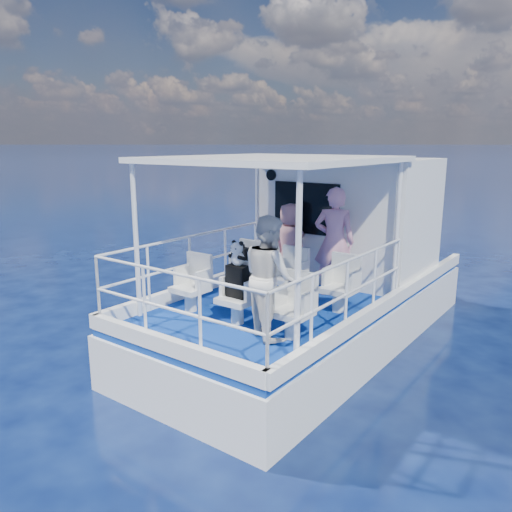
{
  "coord_description": "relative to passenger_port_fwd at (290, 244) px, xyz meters",
  "views": [
    {
      "loc": [
        4.16,
        -6.25,
        3.37
      ],
      "look_at": [
        -0.19,
        -0.4,
        1.71
      ],
      "focal_mm": 35.0,
      "sensor_mm": 36.0,
      "label": 1
    }
  ],
  "objects": [
    {
      "name": "backpack_center",
      "position": [
        0.52,
        -2.14,
        -0.12
      ],
      "size": [
        0.3,
        0.17,
        0.45
      ],
      "primitive_type": "cube",
      "color": "black",
      "rests_on": "seat_center_aft"
    },
    {
      "name": "panda",
      "position": [
        0.52,
        -2.13,
        0.28
      ],
      "size": [
        0.22,
        0.18,
        0.34
      ],
      "primitive_type": null,
      "color": "white",
      "rests_on": "backpack_center"
    },
    {
      "name": "backpack_port",
      "position": [
        -0.39,
        -0.91,
        -0.15
      ],
      "size": [
        0.29,
        0.16,
        0.38
      ],
      "primitive_type": "cube",
      "color": "black",
      "rests_on": "seat_port_fwd"
    },
    {
      "name": "cabin",
      "position": [
        0.53,
        1.24,
        0.38
      ],
      "size": [
        2.85,
        2.0,
        2.2
      ],
      "primitive_type": "cube",
      "color": "white",
      "rests_on": "deck"
    },
    {
      "name": "seat_stbd_fwd",
      "position": [
        1.43,
        -0.86,
        -0.53
      ],
      "size": [
        0.48,
        0.46,
        0.38
      ],
      "primitive_type": "cube",
      "color": "silver",
      "rests_on": "deck"
    },
    {
      "name": "seat_port_fwd",
      "position": [
        -0.37,
        -0.86,
        -0.53
      ],
      "size": [
        0.48,
        0.46,
        0.38
      ],
      "primitive_type": "cube",
      "color": "silver",
      "rests_on": "deck"
    },
    {
      "name": "deck",
      "position": [
        0.53,
        -0.06,
        -0.77
      ],
      "size": [
        2.9,
        6.9,
        0.1
      ],
      "primitive_type": "cube",
      "color": "navy",
      "rests_on": "hull"
    },
    {
      "name": "passenger_stbd_fwd",
      "position": [
        0.95,
        -0.14,
        0.17
      ],
      "size": [
        0.76,
        0.64,
        1.79
      ],
      "primitive_type": "imported",
      "rotation": [
        0.0,
        0.0,
        3.51
      ],
      "color": "pink",
      "rests_on": "deck"
    },
    {
      "name": "compact_camera",
      "position": [
        -0.37,
        -0.92,
        0.07
      ],
      "size": [
        0.1,
        0.06,
        0.06
      ],
      "primitive_type": "cube",
      "color": "black",
      "rests_on": "backpack_port"
    },
    {
      "name": "seat_center_aft",
      "position": [
        0.53,
        -2.16,
        -0.53
      ],
      "size": [
        0.48,
        0.46,
        0.38
      ],
      "primitive_type": "cube",
      "color": "silver",
      "rests_on": "deck"
    },
    {
      "name": "passenger_port_fwd",
      "position": [
        0.0,
        0.0,
        0.0
      ],
      "size": [
        0.62,
        0.51,
        1.44
      ],
      "primitive_type": "imported",
      "rotation": [
        0.0,
        0.0,
        2.89
      ],
      "color": "tan",
      "rests_on": "deck"
    },
    {
      "name": "ground",
      "position": [
        0.53,
        -1.06,
        -1.62
      ],
      "size": [
        2000.0,
        2000.0,
        0.0
      ],
      "primitive_type": "plane",
      "color": "#071137",
      "rests_on": "ground"
    },
    {
      "name": "passenger_stbd_aft",
      "position": [
        1.14,
        -2.25,
        0.08
      ],
      "size": [
        0.97,
        0.91,
        1.6
      ],
      "primitive_type": "imported",
      "rotation": [
        0.0,
        0.0,
        2.61
      ],
      "color": "silver",
      "rests_on": "deck"
    },
    {
      "name": "seat_center_fwd",
      "position": [
        0.53,
        -0.86,
        -0.53
      ],
      "size": [
        0.48,
        0.46,
        0.38
      ],
      "primitive_type": "cube",
      "color": "silver",
      "rests_on": "deck"
    },
    {
      "name": "canopy",
      "position": [
        0.53,
        -1.26,
        1.52
      ],
      "size": [
        3.0,
        3.2,
        0.08
      ],
      "primitive_type": "cube",
      "color": "white",
      "rests_on": "cabin"
    },
    {
      "name": "hull",
      "position": [
        0.53,
        -0.06,
        -1.62
      ],
      "size": [
        3.0,
        7.0,
        1.6
      ],
      "primitive_type": "cube",
      "color": "white",
      "rests_on": "ground"
    },
    {
      "name": "canopy_posts",
      "position": [
        0.53,
        -1.31,
        0.38
      ],
      "size": [
        2.77,
        2.97,
        2.2
      ],
      "color": "white",
      "rests_on": "deck"
    },
    {
      "name": "railings",
      "position": [
        0.53,
        -1.63,
        -0.22
      ],
      "size": [
        2.84,
        3.59,
        1.0
      ],
      "primitive_type": null,
      "color": "white",
      "rests_on": "deck"
    },
    {
      "name": "seat_port_aft",
      "position": [
        -0.37,
        -2.16,
        -0.53
      ],
      "size": [
        0.48,
        0.46,
        0.38
      ],
      "primitive_type": "cube",
      "color": "silver",
      "rests_on": "deck"
    },
    {
      "name": "seat_stbd_aft",
      "position": [
        1.43,
        -2.16,
        -0.53
      ],
      "size": [
        0.48,
        0.46,
        0.38
      ],
      "primitive_type": "cube",
      "color": "silver",
      "rests_on": "deck"
    }
  ]
}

